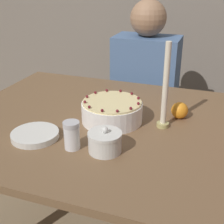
{
  "coord_description": "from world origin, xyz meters",
  "views": [
    {
      "loc": [
        0.47,
        -1.14,
        1.35
      ],
      "look_at": [
        0.06,
        0.01,
        0.79
      ],
      "focal_mm": 50.0,
      "sensor_mm": 36.0,
      "label": 1
    }
  ],
  "objects_px": {
    "sugar_bowl": "(105,142)",
    "candle": "(165,93)",
    "cake": "(112,111)",
    "sugar_shaker": "(72,135)",
    "person_man_blue_shirt": "(144,106)"
  },
  "relations": [
    {
      "from": "sugar_bowl",
      "to": "sugar_shaker",
      "type": "xyz_separation_m",
      "value": [
        -0.12,
        -0.02,
        0.02
      ]
    },
    {
      "from": "cake",
      "to": "candle",
      "type": "bearing_deg",
      "value": 5.14
    },
    {
      "from": "sugar_bowl",
      "to": "person_man_blue_shirt",
      "type": "distance_m",
      "value": 1.0
    },
    {
      "from": "cake",
      "to": "sugar_bowl",
      "type": "distance_m",
      "value": 0.25
    },
    {
      "from": "sugar_bowl",
      "to": "person_man_blue_shirt",
      "type": "bearing_deg",
      "value": 95.14
    },
    {
      "from": "sugar_shaker",
      "to": "person_man_blue_shirt",
      "type": "bearing_deg",
      "value": 88.1
    },
    {
      "from": "sugar_bowl",
      "to": "candle",
      "type": "xyz_separation_m",
      "value": [
        0.16,
        0.26,
        0.11
      ]
    },
    {
      "from": "candle",
      "to": "cake",
      "type": "bearing_deg",
      "value": -174.86
    },
    {
      "from": "sugar_bowl",
      "to": "person_man_blue_shirt",
      "type": "height_order",
      "value": "person_man_blue_shirt"
    },
    {
      "from": "sugar_bowl",
      "to": "sugar_shaker",
      "type": "distance_m",
      "value": 0.12
    },
    {
      "from": "sugar_bowl",
      "to": "candle",
      "type": "height_order",
      "value": "candle"
    },
    {
      "from": "person_man_blue_shirt",
      "to": "sugar_shaker",
      "type": "bearing_deg",
      "value": 88.1
    },
    {
      "from": "candle",
      "to": "person_man_blue_shirt",
      "type": "distance_m",
      "value": 0.83
    },
    {
      "from": "sugar_bowl",
      "to": "candle",
      "type": "relative_size",
      "value": 0.35
    },
    {
      "from": "cake",
      "to": "candle",
      "type": "relative_size",
      "value": 0.73
    }
  ]
}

